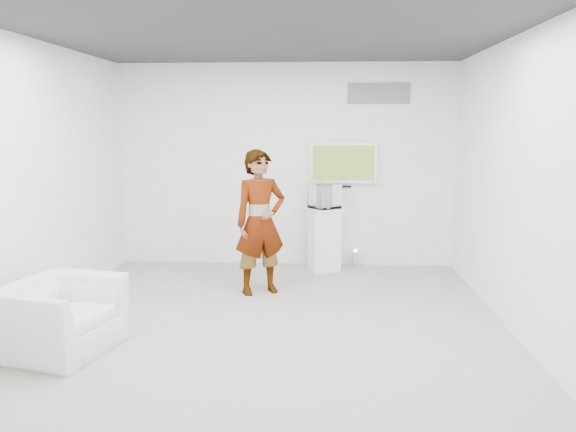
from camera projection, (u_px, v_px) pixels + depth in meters
The scene contains 10 objects.
room at pixel (270, 183), 5.90m from camera, with size 5.01×5.01×3.00m.
tv at pixel (343, 163), 8.25m from camera, with size 1.00×0.08×0.60m, color silver.
logo_decal at pixel (379, 93), 8.10m from camera, with size 0.90×0.02×0.30m, color slate.
person at pixel (260, 222), 6.97m from camera, with size 0.66×0.43×1.81m, color white.
armchair at pixel (59, 317), 5.24m from camera, with size 1.02×0.89×0.66m, color white.
pedestal at pixel (324, 239), 8.17m from camera, with size 0.44×0.44×0.91m, color white.
floor_uplight at pixel (355, 258), 8.36m from camera, with size 0.17×0.17×0.26m, color white.
vitrine at pixel (325, 196), 8.07m from camera, with size 0.35×0.35×0.35m, color white.
console at pixel (324, 201), 8.08m from camera, with size 0.05×0.16×0.22m, color white.
wii_remote at pixel (274, 163), 7.09m from camera, with size 0.03×0.13×0.03m, color white.
Camera 1 is at (0.55, -5.86, 2.10)m, focal length 35.00 mm.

